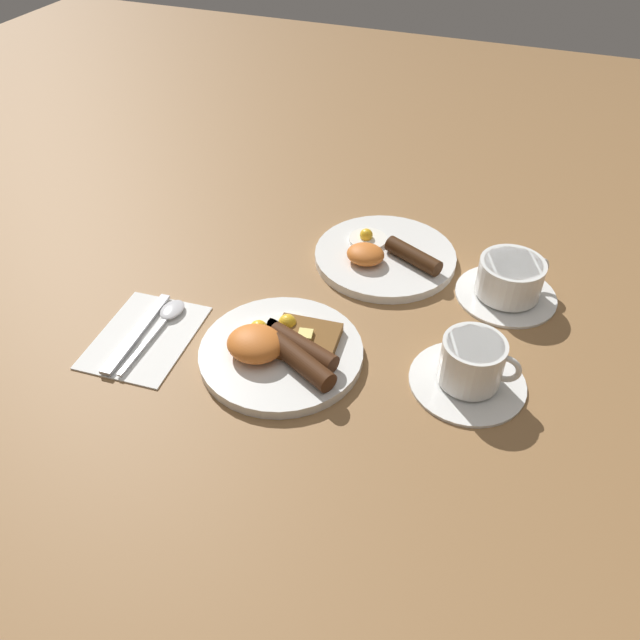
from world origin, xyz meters
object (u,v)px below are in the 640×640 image
(breakfast_plate_near, at_px, (281,349))
(breakfast_plate_far, at_px, (385,256))
(knife, at_px, (134,337))
(spoon, at_px, (166,317))
(teacup_near, at_px, (471,367))
(teacup_far, at_px, (509,281))

(breakfast_plate_near, relative_size, breakfast_plate_far, 0.97)
(knife, bearing_deg, breakfast_plate_near, -82.32)
(knife, xyz_separation_m, spoon, (0.02, 0.05, 0.00))
(breakfast_plate_near, relative_size, spoon, 1.37)
(breakfast_plate_near, distance_m, spoon, 0.19)
(teacup_near, height_order, teacup_far, teacup_near)
(breakfast_plate_near, height_order, knife, breakfast_plate_near)
(breakfast_plate_near, relative_size, teacup_near, 1.47)
(spoon, bearing_deg, teacup_far, -64.00)
(breakfast_plate_near, height_order, spoon, breakfast_plate_near)
(breakfast_plate_near, bearing_deg, spoon, 177.18)
(breakfast_plate_near, height_order, teacup_far, teacup_far)
(teacup_far, bearing_deg, spoon, -152.62)
(breakfast_plate_far, distance_m, spoon, 0.37)
(breakfast_plate_near, relative_size, teacup_far, 1.47)
(teacup_near, xyz_separation_m, teacup_far, (0.02, 0.21, -0.00))
(breakfast_plate_near, relative_size, knife, 1.30)
(teacup_near, height_order, spoon, teacup_near)
(knife, bearing_deg, spoon, -26.62)
(teacup_far, bearing_deg, breakfast_plate_far, 173.68)
(breakfast_plate_far, distance_m, teacup_far, 0.21)
(breakfast_plate_far, height_order, spoon, breakfast_plate_far)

